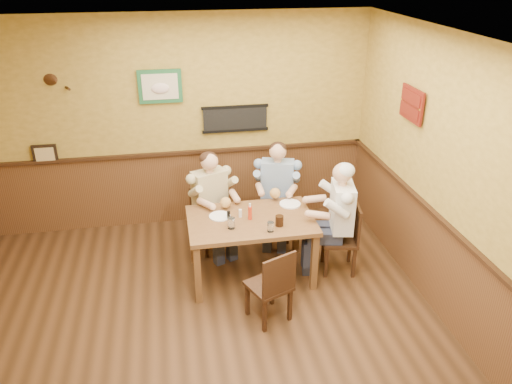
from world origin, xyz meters
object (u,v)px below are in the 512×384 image
(chair_back_right, at_px, (277,209))
(chair_right_end, at_px, (340,238))
(dining_table, at_px, (251,226))
(chair_near_side, at_px, (269,284))
(hot_sauce_bottle, at_px, (250,212))
(salt_shaker, at_px, (240,213))
(pepper_shaker, at_px, (229,215))
(cola_tumbler, at_px, (279,221))
(diner_blue_polo, at_px, (277,196))
(diner_tan_shirt, at_px, (210,207))
(diner_white_elder, at_px, (341,224))
(water_glass_left, at_px, (231,223))
(water_glass_mid, at_px, (271,227))
(chair_back_left, at_px, (211,220))

(chair_back_right, bearing_deg, chair_right_end, -41.00)
(dining_table, xyz_separation_m, chair_near_side, (0.05, -0.78, -0.24))
(chair_back_right, height_order, hot_sauce_bottle, hot_sauce_bottle)
(salt_shaker, height_order, pepper_shaker, same)
(chair_near_side, bearing_deg, hot_sauce_bottle, -109.14)
(dining_table, height_order, chair_right_end, chair_right_end)
(cola_tumbler, bearing_deg, diner_blue_polo, 78.63)
(diner_tan_shirt, xyz_separation_m, pepper_shaker, (0.15, -0.62, 0.21))
(chair_right_end, xyz_separation_m, chair_near_side, (-0.99, -0.70, -0.01))
(diner_white_elder, distance_m, salt_shaker, 1.16)
(cola_tumbler, height_order, pepper_shaker, cola_tumbler)
(dining_table, bearing_deg, diner_white_elder, -4.03)
(hot_sauce_bottle, xyz_separation_m, pepper_shaker, (-0.23, 0.06, -0.04))
(water_glass_left, bearing_deg, chair_right_end, 4.36)
(chair_back_right, distance_m, chair_right_end, 1.03)
(diner_white_elder, height_order, cola_tumbler, diner_white_elder)
(diner_blue_polo, bearing_deg, water_glass_mid, -89.73)
(dining_table, height_order, cola_tumbler, cola_tumbler)
(dining_table, height_order, diner_blue_polo, diner_blue_polo)
(salt_shaker, bearing_deg, chair_back_right, 51.21)
(diner_blue_polo, bearing_deg, chair_near_side, -88.97)
(chair_near_side, distance_m, diner_blue_polo, 1.64)
(water_glass_mid, bearing_deg, cola_tumbler, 41.20)
(water_glass_mid, bearing_deg, water_glass_left, 160.57)
(water_glass_mid, distance_m, pepper_shaker, 0.54)
(dining_table, relative_size, chair_back_left, 1.69)
(chair_back_left, distance_m, pepper_shaker, 0.74)
(chair_back_right, height_order, diner_tan_shirt, diner_tan_shirt)
(diner_blue_polo, relative_size, diner_white_elder, 0.98)
(salt_shaker, bearing_deg, water_glass_left, -119.75)
(water_glass_left, height_order, cola_tumbler, water_glass_left)
(water_glass_mid, xyz_separation_m, hot_sauce_bottle, (-0.17, 0.30, 0.03))
(chair_right_end, bearing_deg, water_glass_left, -74.68)
(chair_back_left, bearing_deg, chair_back_right, -13.56)
(water_glass_left, bearing_deg, chair_near_side, -64.66)
(dining_table, xyz_separation_m, chair_back_right, (0.48, 0.80, -0.24))
(pepper_shaker, bearing_deg, dining_table, -10.77)
(chair_right_end, bearing_deg, cola_tumbler, -69.02)
(diner_tan_shirt, height_order, pepper_shaker, diner_tan_shirt)
(chair_back_left, relative_size, diner_blue_polo, 0.69)
(chair_back_right, distance_m, pepper_shaker, 1.11)
(chair_right_end, relative_size, cola_tumbler, 7.33)
(chair_back_right, distance_m, water_glass_left, 1.27)
(salt_shaker, bearing_deg, chair_near_side, -79.65)
(water_glass_mid, height_order, pepper_shaker, water_glass_mid)
(chair_right_end, distance_m, diner_white_elder, 0.18)
(diner_tan_shirt, height_order, water_glass_left, diner_tan_shirt)
(cola_tumbler, bearing_deg, chair_back_right, 78.63)
(diner_white_elder, bearing_deg, cola_tumbler, -69.02)
(water_glass_left, bearing_deg, dining_table, 35.15)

